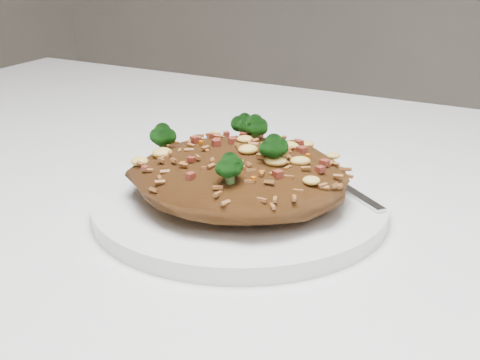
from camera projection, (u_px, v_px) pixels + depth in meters
The scene contains 4 objects.
dining_table at pixel (238, 286), 0.62m from camera, with size 1.20×0.80×0.75m.
plate at pixel (240, 205), 0.55m from camera, with size 0.24×0.24×0.01m, color white.
fried_rice at pixel (240, 167), 0.54m from camera, with size 0.18×0.17×0.06m.
fork at pixel (333, 180), 0.58m from camera, with size 0.14×0.11×0.00m.
Camera 1 is at (0.26, -0.48, 0.98)m, focal length 50.00 mm.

